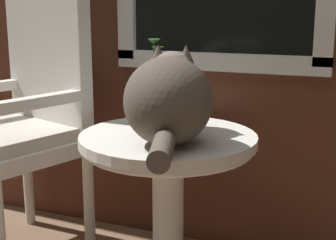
{
  "coord_description": "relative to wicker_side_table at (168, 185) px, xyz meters",
  "views": [
    {
      "loc": [
        0.69,
        -1.26,
        0.99
      ],
      "look_at": [
        0.07,
        0.26,
        0.62
      ],
      "focal_mm": 53.47,
      "sensor_mm": 36.0,
      "label": 1
    }
  ],
  "objects": [
    {
      "name": "wicker_side_table",
      "position": [
        0.0,
        0.0,
        0.0
      ],
      "size": [
        0.61,
        0.61,
        0.57
      ],
      "color": "silver",
      "rests_on": "ground_plane"
    },
    {
      "name": "wicker_chair",
      "position": [
        -0.64,
        0.06,
        0.18
      ],
      "size": [
        0.59,
        0.57,
        1.02
      ],
      "color": "silver",
      "rests_on": "ground_plane"
    },
    {
      "name": "cat",
      "position": [
        0.04,
        -0.09,
        0.33
      ],
      "size": [
        0.36,
        0.64,
        0.3
      ],
      "color": "brown",
      "rests_on": "wicker_side_table"
    },
    {
      "name": "pewter_vase_with_ivy",
      "position": [
        -0.09,
        0.08,
        0.28
      ],
      "size": [
        0.13,
        0.13,
        0.31
      ],
      "color": "gray",
      "rests_on": "wicker_side_table"
    }
  ]
}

